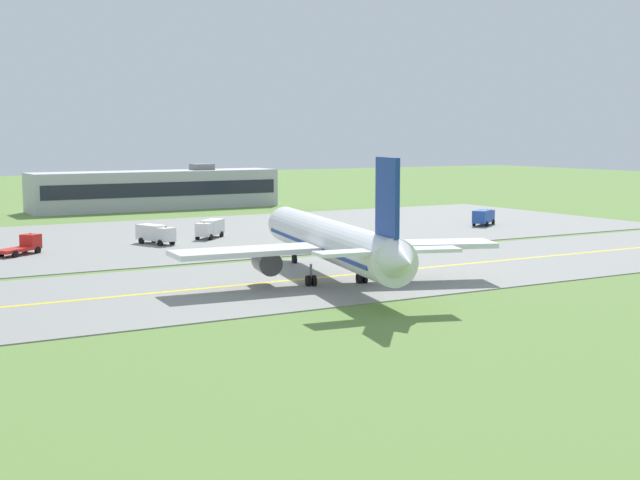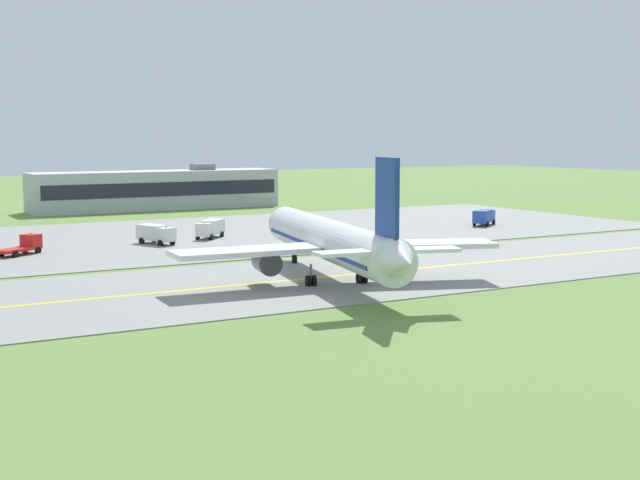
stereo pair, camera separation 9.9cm
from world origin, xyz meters
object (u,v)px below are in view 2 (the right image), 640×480
object	(u,v)px
service_truck_baggage	(210,228)
service_truck_fuel	(24,245)
service_truck_pushback	(484,216)
service_truck_catering	(156,233)
airplane_lead	(332,241)

from	to	relation	value
service_truck_baggage	service_truck_fuel	distance (m)	26.56
service_truck_pushback	service_truck_catering	bearing A→B (deg)	176.61
airplane_lead	service_truck_catering	size ratio (longest dim) A/B	6.20
service_truck_fuel	service_truck_pushback	xyz separation A→B (m)	(71.04, -1.60, 0.35)
airplane_lead	service_truck_baggage	xyz separation A→B (m)	(4.57, 40.65, -2.60)
airplane_lead	service_truck_fuel	xyz separation A→B (m)	(-21.66, 36.47, -2.95)
service_truck_catering	service_truck_baggage	bearing A→B (deg)	16.26
airplane_lead	service_truck_fuel	distance (m)	42.52
service_truck_baggage	airplane_lead	bearing A→B (deg)	-96.41
service_truck_baggage	service_truck_catering	distance (m)	9.32
service_truck_baggage	service_truck_pushback	size ratio (longest dim) A/B	0.93
airplane_lead	service_truck_pushback	size ratio (longest dim) A/B	6.40
airplane_lead	service_truck_fuel	size ratio (longest dim) A/B	6.25
service_truck_baggage	service_truck_fuel	xyz separation A→B (m)	(-26.23, -4.19, -0.35)
service_truck_fuel	service_truck_catering	bearing A→B (deg)	5.22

